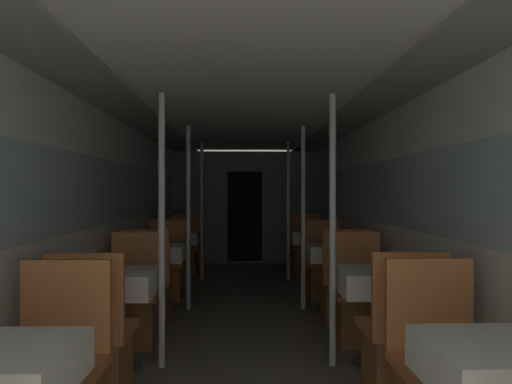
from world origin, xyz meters
The scene contains 29 objects.
wall_left centered at (-1.36, 3.67, 1.07)m, with size 0.05×10.14×2.07m.
wall_right centered at (1.36, 3.67, 1.07)m, with size 0.05×10.14×2.07m.
ceiling_panel centered at (0.00, 3.67, 2.11)m, with size 2.72×10.14×0.07m.
bulkhead_far centered at (0.00, 7.91, 1.03)m, with size 2.67×0.09×2.07m.
dining_table_left_1 centered at (-0.99, 2.45, 0.61)m, with size 0.59×0.59×0.73m.
chair_left_near_1 centered at (-0.99, 1.87, 0.29)m, with size 0.48×0.48×0.96m.
chair_left_far_1 centered at (-0.99, 3.03, 0.29)m, with size 0.48×0.48×0.96m.
support_pole_left_1 centered at (-0.65, 2.45, 1.03)m, with size 0.05×0.05×2.07m.
dining_table_left_2 centered at (-0.99, 4.30, 0.61)m, with size 0.59×0.59×0.73m.
chair_left_near_2 centered at (-0.99, 3.72, 0.29)m, with size 0.48×0.48×0.96m.
chair_left_far_2 centered at (-0.99, 4.88, 0.29)m, with size 0.48×0.48×0.96m.
support_pole_left_2 centered at (-0.65, 4.30, 1.03)m, with size 0.05×0.05×2.07m.
dining_table_left_3 centered at (-0.99, 6.14, 0.61)m, with size 0.59×0.59×0.73m.
chair_left_near_3 centered at (-0.99, 5.56, 0.29)m, with size 0.48×0.48×0.96m.
chair_left_far_3 centered at (-0.99, 6.72, 0.29)m, with size 0.48×0.48×0.96m.
support_pole_left_3 centered at (-0.65, 6.14, 1.03)m, with size 0.05×0.05×2.07m.
dining_table_right_0 centered at (0.99, 0.60, 0.61)m, with size 0.59×0.59×0.73m.
dining_table_right_1 centered at (0.99, 2.45, 0.61)m, with size 0.59×0.59×0.73m.
chair_right_near_1 centered at (0.99, 1.87, 0.29)m, with size 0.48×0.48×0.96m.
chair_right_far_1 centered at (0.99, 3.03, 0.29)m, with size 0.48×0.48×0.96m.
support_pole_right_1 centered at (0.65, 2.45, 1.03)m, with size 0.05×0.05×2.07m.
dining_table_right_2 centered at (0.99, 4.30, 0.61)m, with size 0.59×0.59×0.73m.
chair_right_near_2 centered at (0.99, 3.72, 0.29)m, with size 0.48×0.48×0.96m.
chair_right_far_2 centered at (0.99, 4.88, 0.29)m, with size 0.48×0.48×0.96m.
support_pole_right_2 centered at (0.65, 4.30, 1.03)m, with size 0.05×0.05×2.07m.
dining_table_right_3 centered at (0.99, 6.14, 0.61)m, with size 0.59×0.59×0.73m.
chair_right_near_3 centered at (0.99, 5.56, 0.29)m, with size 0.48×0.48×0.96m.
chair_right_far_3 centered at (0.99, 6.72, 0.29)m, with size 0.48×0.48×0.96m.
support_pole_right_3 centered at (0.65, 6.14, 1.03)m, with size 0.05×0.05×2.07m.
Camera 1 is at (-0.04, -1.33, 1.32)m, focal length 35.00 mm.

